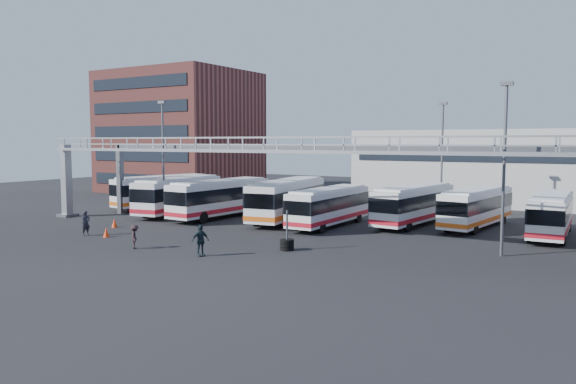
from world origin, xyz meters
The scene contains 21 objects.
ground centered at (0.00, 0.00, 0.00)m, with size 140.00×140.00×0.00m, color black.
gantry centered at (0.00, 5.87, 5.51)m, with size 51.40×5.15×7.10m.
apartment_building centered at (-34.00, 30.00, 8.00)m, with size 18.00×15.00×16.00m, color brown.
warehouse centered at (12.00, 38.00, 4.00)m, with size 42.00×14.00×8.00m, color #9E9E99.
light_pole_left centered at (-16.00, 8.00, 5.73)m, with size 0.70×0.35×10.21m.
light_pole_mid centered at (12.00, 7.00, 5.73)m, with size 0.70×0.35×10.21m.
light_pole_back centered at (4.00, 22.00, 5.73)m, with size 0.70×0.35×10.21m.
bus_0 centered at (-22.34, 14.45, 1.82)m, with size 4.27×11.10×3.29m.
bus_1 centered at (-17.58, 11.61, 1.90)m, with size 4.39×11.56×3.43m.
bus_2 centered at (-12.65, 11.54, 1.87)m, with size 3.03×11.24×3.39m.
bus_3 centered at (-6.51, 12.95, 1.95)m, with size 4.52×11.88×3.52m.
bus_4 centered at (-2.03, 12.02, 1.71)m, with size 2.36×10.19×3.09m.
bus_5 centered at (3.53, 16.13, 1.79)m, with size 3.54×10.82×3.23m.
bus_6 centered at (8.17, 17.31, 1.72)m, with size 3.53×10.46×3.11m.
bus_7 centered at (13.64, 15.94, 1.69)m, with size 2.71×10.17×3.06m.
pedestrian_a centered at (-14.99, -1.02, 0.91)m, with size 0.66×0.43×1.81m, color black.
pedestrian_c centered at (-8.23, -2.70, 0.76)m, with size 0.99×0.57×1.53m, color black.
pedestrian_d centered at (-3.19, -2.32, 0.93)m, with size 1.10×0.46×1.87m, color #17252A.
cone_left centered at (-13.24, -0.70, 0.34)m, with size 0.43×0.43×0.69m, color #F33A0D.
cone_right centered at (-16.29, 2.73, 0.36)m, with size 0.45×0.45×0.71m, color #F33A0D.
tire_stack centered at (0.23, 1.90, 0.42)m, with size 0.88×0.88×2.51m.
Camera 1 is at (18.31, -27.53, 6.78)m, focal length 35.00 mm.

